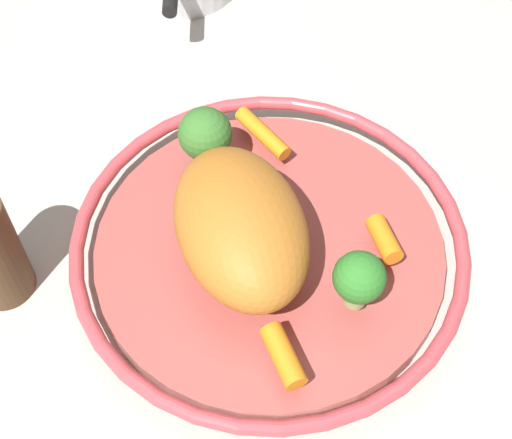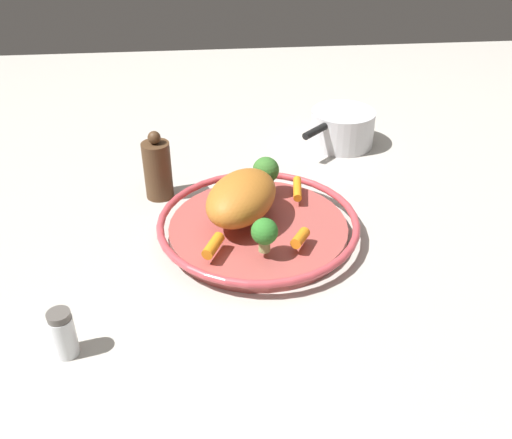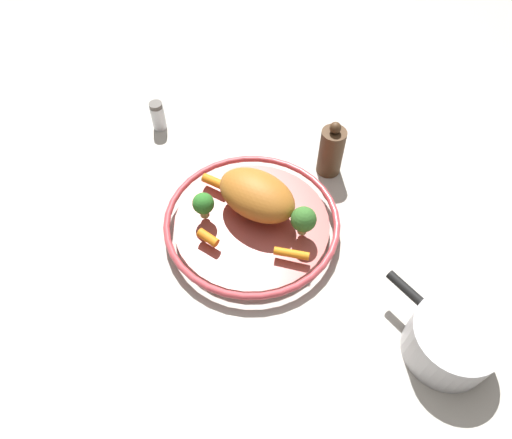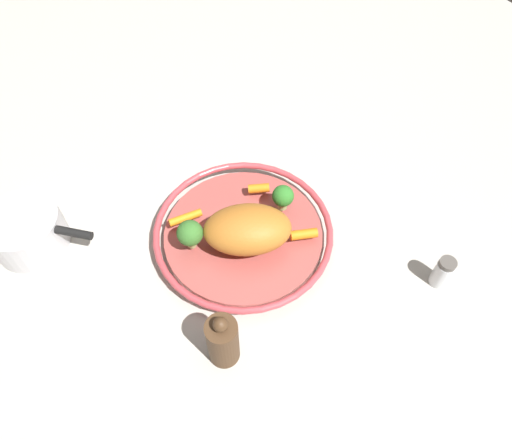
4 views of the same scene
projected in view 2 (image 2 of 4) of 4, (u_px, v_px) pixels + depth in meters
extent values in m
plane|color=#B7B2A8|center=(258.00, 236.00, 0.99)|extent=(2.24, 2.24, 0.00)
cylinder|color=#A84C47|center=(258.00, 230.00, 0.98)|extent=(0.31, 0.31, 0.02)
torus|color=#C1434A|center=(258.00, 221.00, 0.97)|extent=(0.35, 0.35, 0.01)
ellipsoid|color=#B76B25|center=(242.00, 198.00, 0.95)|extent=(0.19, 0.17, 0.08)
cylinder|color=orange|center=(297.00, 189.00, 1.04)|extent=(0.07, 0.02, 0.02)
cylinder|color=orange|center=(300.00, 238.00, 0.90)|extent=(0.05, 0.04, 0.02)
cylinder|color=orange|center=(213.00, 246.00, 0.88)|extent=(0.05, 0.04, 0.02)
cylinder|color=#9BA566|center=(266.00, 184.00, 1.05)|extent=(0.02, 0.02, 0.02)
sphere|color=#38712B|center=(266.00, 170.00, 1.03)|extent=(0.05, 0.05, 0.05)
cylinder|color=#94AC66|center=(264.00, 246.00, 0.88)|extent=(0.02, 0.02, 0.02)
sphere|color=#2F7929|center=(264.00, 231.00, 0.87)|extent=(0.04, 0.04, 0.04)
cylinder|color=silver|center=(64.00, 336.00, 0.74)|extent=(0.03, 0.03, 0.06)
cylinder|color=#56514C|center=(59.00, 316.00, 0.72)|extent=(0.03, 0.03, 0.01)
cylinder|color=#4C331E|center=(158.00, 170.00, 1.07)|extent=(0.05, 0.05, 0.11)
sphere|color=#4C331E|center=(154.00, 138.00, 1.03)|extent=(0.02, 0.02, 0.02)
cylinder|color=silver|center=(342.00, 128.00, 1.27)|extent=(0.14, 0.14, 0.08)
cylinder|color=black|center=(315.00, 131.00, 1.19)|extent=(0.06, 0.06, 0.02)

